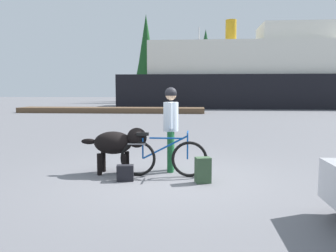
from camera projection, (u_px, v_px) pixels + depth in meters
The scene contains 13 objects.
ground_plane at pixel (166, 179), 6.84m from camera, with size 160.00×160.00×0.00m, color slate.
bicycle at pixel (163, 157), 7.01m from camera, with size 1.77×0.44×0.92m.
person_cyclist at pixel (171, 120), 7.40m from camera, with size 0.32×0.53×1.81m.
dog at pixel (118, 143), 7.21m from camera, with size 1.39×0.55×0.97m.
backpack at pixel (203, 170), 6.54m from camera, with size 0.28×0.20×0.49m, color #334C33.
handbag_pannier at pixel (125, 173), 6.69m from camera, with size 0.32×0.18×0.31m, color black.
dock_pier at pixel (111, 110), 27.09m from camera, with size 14.41×2.13×0.40m, color brown.
ferry_boat at pixel (266, 77), 35.32m from camera, with size 28.85×8.56×8.80m.
sailboat_moored at pixel (199, 100), 42.02m from camera, with size 7.29×2.04×9.19m.
pine_tree_far_left at pixel (146, 51), 47.67m from camera, with size 3.09×3.09×12.06m.
pine_tree_center at pixel (205, 57), 50.07m from camera, with size 3.32×3.32×10.43m.
pine_tree_far_right at pixel (295, 53), 45.89m from camera, with size 3.81×3.81×10.38m.
pine_tree_mid_back at pixel (144, 60), 53.46m from camera, with size 3.22×3.22×10.42m.
Camera 1 is at (0.60, -6.67, 1.74)m, focal length 37.15 mm.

